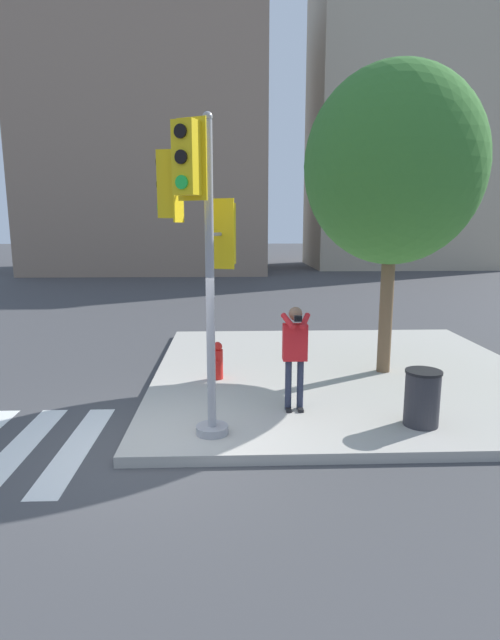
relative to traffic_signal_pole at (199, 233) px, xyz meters
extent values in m
plane|color=#424244|center=(-0.66, -0.27, -3.12)|extent=(160.00, 160.00, 0.00)
cube|color=#ADA89E|center=(2.84, 3.23, -3.04)|extent=(8.00, 8.00, 0.16)
cube|color=silver|center=(-1.86, -0.06, -3.11)|extent=(0.44, 2.99, 0.01)
cube|color=silver|center=(-2.69, -0.06, -3.11)|extent=(0.44, 2.99, 0.01)
cylinder|color=#939399|center=(0.14, -0.03, -2.89)|extent=(0.48, 0.48, 0.12)
cylinder|color=#939399|center=(0.14, -0.03, -0.68)|extent=(0.12, 0.12, 4.32)
sphere|color=#939399|center=(0.14, -0.03, 1.52)|extent=(0.14, 0.14, 0.14)
cylinder|color=#939399|center=(0.22, 0.21, -0.02)|extent=(0.18, 0.38, 0.05)
cube|color=yellow|center=(0.33, 0.50, -0.02)|extent=(0.36, 0.33, 0.90)
cube|color=yellow|center=(0.29, 0.37, -0.02)|extent=(0.40, 0.17, 1.02)
cylinder|color=black|center=(0.38, 0.62, 0.28)|extent=(0.17, 0.09, 0.17)
cylinder|color=black|center=(0.38, 0.62, -0.02)|extent=(0.17, 0.09, 0.17)
cylinder|color=green|center=(0.38, 0.62, -0.32)|extent=(0.17, 0.09, 0.17)
cylinder|color=#939399|center=(0.03, -0.26, 0.93)|extent=(0.21, 0.37, 0.05)
cube|color=yellow|center=(-0.11, -0.54, 0.93)|extent=(0.37, 0.35, 0.90)
cube|color=yellow|center=(-0.05, -0.42, 0.93)|extent=(0.39, 0.20, 1.02)
cylinder|color=black|center=(-0.17, -0.66, 1.23)|extent=(0.17, 0.10, 0.17)
cylinder|color=black|center=(-0.17, -0.66, 0.93)|extent=(0.17, 0.10, 0.17)
cylinder|color=green|center=(-0.17, -0.66, 0.63)|extent=(0.17, 0.10, 0.17)
cylinder|color=#939399|center=(-0.11, 0.02, 0.65)|extent=(0.38, 0.13, 0.05)
cube|color=yellow|center=(-0.41, 0.09, 0.65)|extent=(0.30, 0.34, 0.90)
cube|color=yellow|center=(-0.28, 0.06, 0.65)|extent=(0.11, 0.42, 1.02)
cylinder|color=black|center=(-0.55, 0.11, 0.95)|extent=(0.06, 0.17, 0.17)
cylinder|color=black|center=(-0.55, 0.11, 0.65)|extent=(0.06, 0.17, 0.17)
cylinder|color=green|center=(-0.55, 0.11, 0.35)|extent=(0.06, 0.17, 0.17)
cube|color=black|center=(1.38, 0.86, -2.93)|extent=(0.09, 0.24, 0.05)
cube|color=black|center=(1.58, 0.86, -2.93)|extent=(0.09, 0.24, 0.05)
cylinder|color=#282D42|center=(1.38, 0.92, -2.52)|extent=(0.11, 0.11, 0.86)
cylinder|color=#282D42|center=(1.58, 0.92, -2.52)|extent=(0.11, 0.11, 0.86)
cube|color=red|center=(1.48, 0.92, -1.79)|extent=(0.40, 0.22, 0.61)
sphere|color=#8C664C|center=(1.48, 0.92, -1.31)|extent=(0.22, 0.22, 0.22)
cube|color=black|center=(1.48, 0.61, -1.33)|extent=(0.12, 0.10, 0.09)
cylinder|color=black|center=(1.48, 0.54, -1.33)|extent=(0.06, 0.08, 0.06)
cylinder|color=red|center=(1.35, 0.78, -1.41)|extent=(0.23, 0.35, 0.23)
cylinder|color=red|center=(1.62, 0.78, -1.41)|extent=(0.23, 0.35, 0.23)
cylinder|color=brown|center=(3.65, 3.05, -1.47)|extent=(0.28, 0.28, 2.97)
ellipsoid|color=#38752D|center=(3.65, 3.05, 1.25)|extent=(3.52, 3.52, 3.87)
cylinder|color=red|center=(0.15, 2.65, -2.65)|extent=(0.21, 0.21, 0.60)
sphere|color=red|center=(0.15, 2.65, -2.29)|extent=(0.19, 0.19, 0.19)
cylinder|color=red|center=(0.15, 2.52, -2.59)|extent=(0.10, 0.06, 0.10)
cylinder|color=#2D2D33|center=(3.37, 0.17, -2.54)|extent=(0.53, 0.53, 0.84)
cylinder|color=black|center=(3.37, 0.17, -2.10)|extent=(0.56, 0.56, 0.04)
cube|color=gray|center=(-5.13, 29.57, 5.53)|extent=(15.72, 10.78, 17.30)
cube|color=#7A604C|center=(-5.13, 29.57, 14.59)|extent=(15.92, 10.98, 0.80)
cube|color=tan|center=(13.72, 32.08, 7.69)|extent=(14.13, 8.70, 21.62)
camera|label=1|loc=(0.44, -7.05, 0.11)|focal=28.00mm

